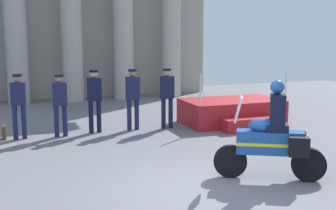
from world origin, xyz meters
The scene contains 9 objects.
ground_plane centered at (0.00, 0.00, 0.00)m, with size 28.95×28.95×0.00m, color slate.
reviewing_stand centered at (3.32, 5.14, 0.36)m, with size 2.94×2.22×1.64m.
officer_in_row_0 centered at (-2.86, 5.24, 1.01)m, with size 0.40×0.25×1.71m.
officer_in_row_1 centered at (-1.82, 5.17, 0.99)m, with size 0.40×0.25×1.68m.
officer_in_row_2 centered at (-0.87, 5.33, 1.04)m, with size 0.40×0.25×1.75m.
officer_in_row_3 centered at (0.22, 5.33, 1.03)m, with size 0.40×0.25×1.75m.
officer_in_row_4 centered at (1.21, 5.20, 1.03)m, with size 0.40×0.25×1.75m.
motorcycle_with_rider centered at (1.55, 0.20, 0.79)m, with size 1.89×1.18×1.90m.
briefcase_on_ground centered at (-3.26, 5.38, 0.18)m, with size 0.10×0.32×0.36m, color brown.
Camera 1 is at (-3.04, -6.71, 2.75)m, focal length 47.29 mm.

